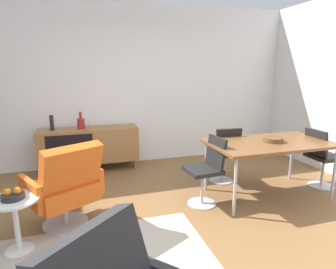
{
  "coord_description": "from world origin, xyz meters",
  "views": [
    {
      "loc": [
        -0.7,
        -2.45,
        1.65
      ],
      "look_at": [
        0.17,
        0.35,
        0.98
      ],
      "focal_mm": 30.27,
      "sensor_mm": 36.0,
      "label": 1
    }
  ],
  "objects_px": {
    "wooden_bowl_on_table": "(273,139)",
    "dining_chair_near_window": "(207,168)",
    "fruit_bowl": "(13,195)",
    "dining_chair_far_end": "(321,156)",
    "vase_sculptural_dark": "(81,123)",
    "vase_cobalt": "(52,123)",
    "dining_chair_back_left": "(224,152)",
    "lounge_chair_red": "(65,186)",
    "side_table_round": "(16,219)",
    "sideboard": "(89,145)",
    "dining_table": "(269,145)"
  },
  "relations": [
    {
      "from": "sideboard",
      "to": "side_table_round",
      "type": "height_order",
      "value": "sideboard"
    },
    {
      "from": "sideboard",
      "to": "lounge_chair_red",
      "type": "distance_m",
      "value": 1.79
    },
    {
      "from": "sideboard",
      "to": "vase_sculptural_dark",
      "type": "distance_m",
      "value": 0.39
    },
    {
      "from": "sideboard",
      "to": "fruit_bowl",
      "type": "height_order",
      "value": "sideboard"
    },
    {
      "from": "fruit_bowl",
      "to": "dining_chair_far_end",
      "type": "bearing_deg",
      "value": 5.39
    },
    {
      "from": "vase_sculptural_dark",
      "to": "lounge_chair_red",
      "type": "height_order",
      "value": "vase_sculptural_dark"
    },
    {
      "from": "sideboard",
      "to": "vase_sculptural_dark",
      "type": "xyz_separation_m",
      "value": [
        -0.11,
        0.0,
        0.37
      ]
    },
    {
      "from": "dining_table",
      "to": "fruit_bowl",
      "type": "distance_m",
      "value": 3.0
    },
    {
      "from": "vase_cobalt",
      "to": "vase_sculptural_dark",
      "type": "xyz_separation_m",
      "value": [
        0.44,
        0.0,
        -0.03
      ]
    },
    {
      "from": "vase_sculptural_dark",
      "to": "side_table_round",
      "type": "bearing_deg",
      "value": -106.76
    },
    {
      "from": "dining_chair_far_end",
      "to": "dining_chair_back_left",
      "type": "xyz_separation_m",
      "value": [
        -1.24,
        0.56,
        0.0
      ]
    },
    {
      "from": "vase_cobalt",
      "to": "side_table_round",
      "type": "xyz_separation_m",
      "value": [
        -0.19,
        -2.08,
        -0.52
      ]
    },
    {
      "from": "wooden_bowl_on_table",
      "to": "vase_cobalt",
      "type": "bearing_deg",
      "value": 148.47
    },
    {
      "from": "dining_chair_far_end",
      "to": "dining_chair_near_window",
      "type": "relative_size",
      "value": 1.0
    },
    {
      "from": "side_table_round",
      "to": "fruit_bowl",
      "type": "bearing_deg",
      "value": -86.33
    },
    {
      "from": "dining_table",
      "to": "dining_chair_far_end",
      "type": "relative_size",
      "value": 1.87
    },
    {
      "from": "vase_cobalt",
      "to": "dining_chair_far_end",
      "type": "xyz_separation_m",
      "value": [
        3.68,
        -1.72,
        -0.37
      ]
    },
    {
      "from": "dining_chair_back_left",
      "to": "lounge_chair_red",
      "type": "distance_m",
      "value": 2.27
    },
    {
      "from": "lounge_chair_red",
      "to": "fruit_bowl",
      "type": "distance_m",
      "value": 0.54
    },
    {
      "from": "wooden_bowl_on_table",
      "to": "vase_sculptural_dark",
      "type": "bearing_deg",
      "value": 143.97
    },
    {
      "from": "dining_chair_back_left",
      "to": "lounge_chair_red",
      "type": "xyz_separation_m",
      "value": [
        -2.19,
        -0.61,
        -0.0
      ]
    },
    {
      "from": "fruit_bowl",
      "to": "vase_sculptural_dark",
      "type": "bearing_deg",
      "value": 73.24
    },
    {
      "from": "dining_chair_far_end",
      "to": "vase_sculptural_dark",
      "type": "bearing_deg",
      "value": 152.01
    },
    {
      "from": "sideboard",
      "to": "dining_chair_far_end",
      "type": "xyz_separation_m",
      "value": [
        3.13,
        -1.72,
        0.03
      ]
    },
    {
      "from": "sideboard",
      "to": "fruit_bowl",
      "type": "xyz_separation_m",
      "value": [
        -0.73,
        -2.08,
        0.12
      ]
    },
    {
      "from": "dining_table",
      "to": "side_table_round",
      "type": "xyz_separation_m",
      "value": [
        -2.97,
        -0.36,
        -0.38
      ]
    },
    {
      "from": "vase_cobalt",
      "to": "wooden_bowl_on_table",
      "type": "height_order",
      "value": "vase_cobalt"
    },
    {
      "from": "vase_cobalt",
      "to": "dining_chair_near_window",
      "type": "distance_m",
      "value": 2.59
    },
    {
      "from": "sideboard",
      "to": "fruit_bowl",
      "type": "relative_size",
      "value": 8.0
    },
    {
      "from": "dining_chair_near_window",
      "to": "fruit_bowl",
      "type": "height_order",
      "value": "dining_chair_near_window"
    },
    {
      "from": "vase_cobalt",
      "to": "side_table_round",
      "type": "distance_m",
      "value": 2.16
    },
    {
      "from": "dining_chair_back_left",
      "to": "vase_cobalt",
      "type": "bearing_deg",
      "value": 154.49
    },
    {
      "from": "wooden_bowl_on_table",
      "to": "dining_chair_near_window",
      "type": "distance_m",
      "value": 0.97
    },
    {
      "from": "lounge_chair_red",
      "to": "fruit_bowl",
      "type": "relative_size",
      "value": 4.73
    },
    {
      "from": "wooden_bowl_on_table",
      "to": "dining_chair_far_end",
      "type": "height_order",
      "value": "dining_chair_far_end"
    },
    {
      "from": "vase_cobalt",
      "to": "fruit_bowl",
      "type": "relative_size",
      "value": 1.22
    },
    {
      "from": "vase_sculptural_dark",
      "to": "wooden_bowl_on_table",
      "type": "bearing_deg",
      "value": -36.03
    },
    {
      "from": "dining_chair_near_window",
      "to": "vase_cobalt",
      "type": "bearing_deg",
      "value": 137.91
    },
    {
      "from": "sideboard",
      "to": "vase_sculptural_dark",
      "type": "height_order",
      "value": "vase_sculptural_dark"
    },
    {
      "from": "wooden_bowl_on_table",
      "to": "dining_chair_near_window",
      "type": "relative_size",
      "value": 0.3
    },
    {
      "from": "vase_sculptural_dark",
      "to": "lounge_chair_red",
      "type": "xyz_separation_m",
      "value": [
        -0.2,
        -1.77,
        -0.35
      ]
    },
    {
      "from": "dining_chair_back_left",
      "to": "fruit_bowl",
      "type": "distance_m",
      "value": 2.78
    },
    {
      "from": "dining_chair_far_end",
      "to": "side_table_round",
      "type": "height_order",
      "value": "dining_chair_far_end"
    },
    {
      "from": "vase_sculptural_dark",
      "to": "wooden_bowl_on_table",
      "type": "distance_m",
      "value": 2.95
    },
    {
      "from": "vase_cobalt",
      "to": "dining_chair_back_left",
      "type": "bearing_deg",
      "value": -25.51
    },
    {
      "from": "vase_cobalt",
      "to": "vase_sculptural_dark",
      "type": "bearing_deg",
      "value": 0.0
    },
    {
      "from": "dining_chair_near_window",
      "to": "side_table_round",
      "type": "relative_size",
      "value": 1.65
    },
    {
      "from": "dining_chair_back_left",
      "to": "vase_sculptural_dark",
      "type": "bearing_deg",
      "value": 149.76
    },
    {
      "from": "dining_table",
      "to": "fruit_bowl",
      "type": "xyz_separation_m",
      "value": [
        -2.97,
        -0.36,
        -0.14
      ]
    },
    {
      "from": "dining_table",
      "to": "dining_chair_back_left",
      "type": "distance_m",
      "value": 0.7
    }
  ]
}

